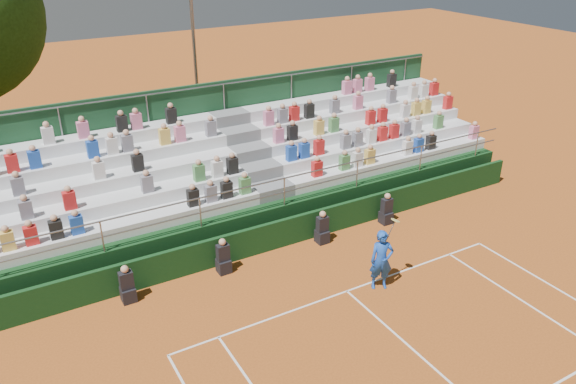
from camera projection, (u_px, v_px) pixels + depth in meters
ground at (347, 291)px, 16.56m from camera, size 90.00×90.00×0.00m
courtside_wall at (292, 230)px, 18.84m from camera, size 20.00×0.15×1.00m
line_officials at (273, 244)px, 18.07m from camera, size 9.75×0.40×1.19m
grandstand at (249, 180)px, 21.13m from camera, size 20.00×5.20×4.40m
tennis_player at (382, 260)px, 16.35m from camera, size 0.94×0.69×2.22m
floodlight_mast at (194, 49)px, 25.80m from camera, size 0.60×0.25×7.86m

